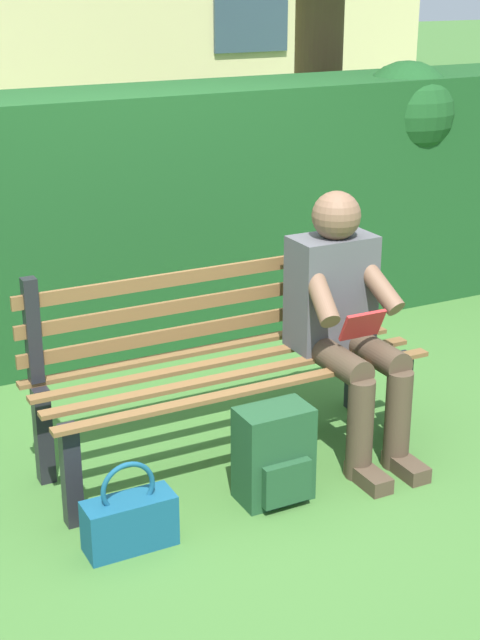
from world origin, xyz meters
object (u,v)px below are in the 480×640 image
(backpack, at_px, (274,455))
(handbag, at_px, (130,520))
(person_seated, at_px, (345,317))
(park_bench, at_px, (221,359))

(backpack, xyz_separation_m, handbag, (0.67, 0.06, -0.09))
(backpack, bearing_deg, person_seated, -151.24)
(person_seated, height_order, backpack, person_seated)
(backpack, distance_m, handbag, 0.68)
(person_seated, bearing_deg, park_bench, -19.35)
(person_seated, xyz_separation_m, handbag, (1.19, 0.35, -0.52))
(backpack, bearing_deg, handbag, 5.43)
(person_seated, distance_m, handbag, 1.34)
(park_bench, relative_size, backpack, 4.25)
(person_seated, distance_m, backpack, 0.73)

